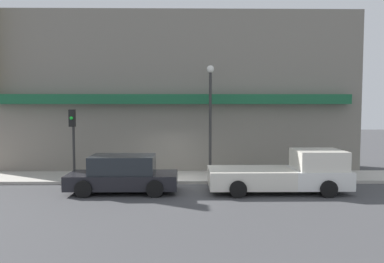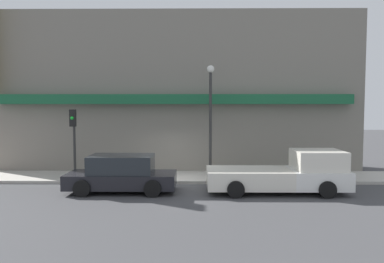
{
  "view_description": "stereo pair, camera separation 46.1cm",
  "coord_description": "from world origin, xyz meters",
  "px_view_note": "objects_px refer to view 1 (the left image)",
  "views": [
    {
      "loc": [
        0.66,
        -16.84,
        3.55
      ],
      "look_at": [
        0.93,
        1.1,
        2.34
      ],
      "focal_mm": 35.0,
      "sensor_mm": 36.0,
      "label": 1
    },
    {
      "loc": [
        1.12,
        -16.84,
        3.55
      ],
      "look_at": [
        0.93,
        1.1,
        2.34
      ],
      "focal_mm": 35.0,
      "sensor_mm": 36.0,
      "label": 2
    }
  ],
  "objects_px": {
    "parked_car": "(123,174)",
    "street_lamp": "(210,107)",
    "pickup_truck": "(287,173)",
    "traffic_light": "(73,131)",
    "fire_hydrant": "(232,172)"
  },
  "relations": [
    {
      "from": "parked_car",
      "to": "street_lamp",
      "type": "bearing_deg",
      "value": 37.67
    },
    {
      "from": "pickup_truck",
      "to": "street_lamp",
      "type": "height_order",
      "value": "street_lamp"
    },
    {
      "from": "parked_car",
      "to": "traffic_light",
      "type": "bearing_deg",
      "value": 141.07
    },
    {
      "from": "pickup_truck",
      "to": "street_lamp",
      "type": "bearing_deg",
      "value": 136.05
    },
    {
      "from": "pickup_truck",
      "to": "traffic_light",
      "type": "relative_size",
      "value": 1.75
    },
    {
      "from": "street_lamp",
      "to": "traffic_light",
      "type": "bearing_deg",
      "value": -173.75
    },
    {
      "from": "parked_car",
      "to": "traffic_light",
      "type": "xyz_separation_m",
      "value": [
        -2.69,
        2.19,
        1.66
      ]
    },
    {
      "from": "parked_car",
      "to": "traffic_light",
      "type": "height_order",
      "value": "traffic_light"
    },
    {
      "from": "pickup_truck",
      "to": "fire_hydrant",
      "type": "bearing_deg",
      "value": 131.86
    },
    {
      "from": "pickup_truck",
      "to": "fire_hydrant",
      "type": "height_order",
      "value": "pickup_truck"
    },
    {
      "from": "pickup_truck",
      "to": "traffic_light",
      "type": "height_order",
      "value": "traffic_light"
    },
    {
      "from": "parked_car",
      "to": "fire_hydrant",
      "type": "xyz_separation_m",
      "value": [
        4.8,
        2.23,
        -0.28
      ]
    },
    {
      "from": "pickup_truck",
      "to": "fire_hydrant",
      "type": "xyz_separation_m",
      "value": [
        -2.01,
        2.23,
        -0.31
      ]
    },
    {
      "from": "street_lamp",
      "to": "traffic_light",
      "type": "relative_size",
      "value": 1.65
    },
    {
      "from": "pickup_truck",
      "to": "street_lamp",
      "type": "xyz_separation_m",
      "value": [
        -3.02,
        2.9,
        2.76
      ]
    }
  ]
}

